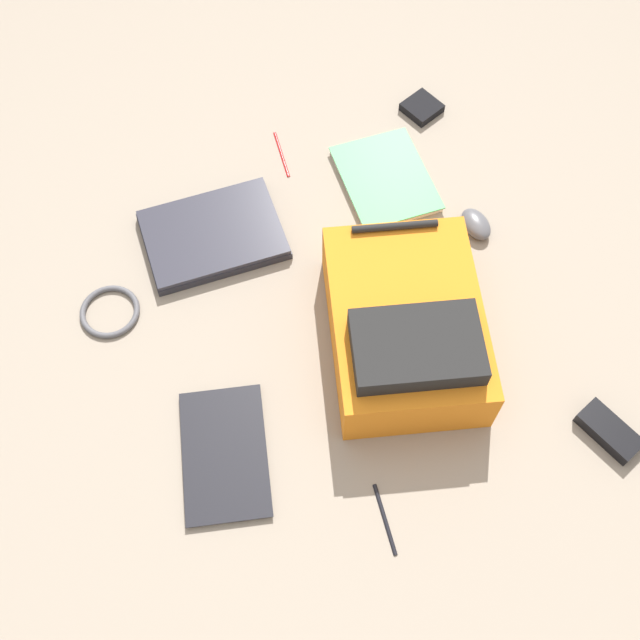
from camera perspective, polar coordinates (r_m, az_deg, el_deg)
ground_plane at (r=1.73m, az=0.76°, el=-0.16°), size 3.34×3.34×0.00m
backpack at (r=1.65m, az=6.22°, el=-0.51°), size 0.42×0.50×0.19m
laptop at (r=1.85m, az=-7.70°, el=6.10°), size 0.33×0.25×0.03m
book_manual at (r=1.62m, az=-6.88°, el=-9.55°), size 0.24×0.32×0.01m
book_comic at (r=1.94m, az=4.73°, el=10.06°), size 0.22×0.28×0.02m
computer_mouse at (r=1.88m, az=11.16°, el=6.78°), size 0.06×0.09×0.04m
cable_coil at (r=1.80m, az=-14.90°, el=0.59°), size 0.13×0.13×0.01m
power_brick at (r=1.72m, az=20.10°, el=-7.53°), size 0.10×0.14×0.03m
pen_black at (r=1.58m, az=4.70°, el=-14.07°), size 0.03×0.14×0.01m
pen_blue at (r=2.00m, az=-2.79°, el=11.88°), size 0.03×0.14×0.01m
earbud_pouch at (r=2.10m, az=7.34°, el=14.93°), size 0.10×0.10×0.02m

